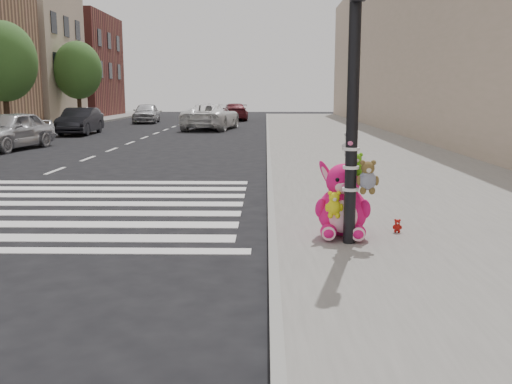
# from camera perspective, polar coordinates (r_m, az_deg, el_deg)

# --- Properties ---
(ground) EXTENTS (120.00, 120.00, 0.00)m
(ground) POSITION_cam_1_polar(r_m,az_deg,el_deg) (6.41, -12.36, -10.26)
(ground) COLOR black
(ground) RESTS_ON ground
(sidewalk_near) EXTENTS (7.00, 80.00, 0.14)m
(sidewalk_near) POSITION_cam_1_polar(r_m,az_deg,el_deg) (16.37, 13.51, 2.23)
(sidewalk_near) COLOR slate
(sidewalk_near) RESTS_ON ground
(curb_edge) EXTENTS (0.12, 80.00, 0.15)m
(curb_edge) POSITION_cam_1_polar(r_m,az_deg,el_deg) (15.99, 1.34, 2.32)
(curb_edge) COLOR gray
(curb_edge) RESTS_ON ground
(bld_far_d) EXTENTS (6.00, 8.00, 10.00)m
(bld_far_d) POSITION_cam_1_polar(r_m,az_deg,el_deg) (44.31, -22.09, 12.86)
(bld_far_d) COLOR #B9A18E
(bld_far_d) RESTS_ON ground
(bld_far_e) EXTENTS (6.00, 10.00, 9.00)m
(bld_far_e) POSITION_cam_1_polar(r_m,az_deg,el_deg) (54.59, -17.49, 11.91)
(bld_far_e) COLOR brown
(bld_far_e) RESTS_ON ground
(bld_near) EXTENTS (5.00, 60.00, 10.00)m
(bld_near) POSITION_cam_1_polar(r_m,az_deg,el_deg) (27.53, 20.94, 15.16)
(bld_near) COLOR #B9A18E
(bld_near) RESTS_ON ground
(signal_pole) EXTENTS (0.71, 0.48, 4.00)m
(signal_pole) POSITION_cam_1_polar(r_m,az_deg,el_deg) (7.75, 9.76, 6.65)
(signal_pole) COLOR black
(signal_pole) RESTS_ON sidewalk_near
(tree_far_b) EXTENTS (3.20, 3.20, 5.44)m
(tree_far_b) POSITION_cam_1_polar(r_m,az_deg,el_deg) (30.62, -23.96, 11.83)
(tree_far_b) COLOR #382619
(tree_far_b) RESTS_ON sidewalk_far
(tree_far_c) EXTENTS (3.20, 3.20, 5.44)m
(tree_far_c) POSITION_cam_1_polar(r_m,az_deg,el_deg) (40.88, -17.40, 11.53)
(tree_far_c) COLOR #382619
(tree_far_c) RESTS_ON sidewalk_far
(pink_bunny) EXTENTS (0.79, 0.86, 1.12)m
(pink_bunny) POSITION_cam_1_polar(r_m,az_deg,el_deg) (8.24, 8.65, -1.31)
(pink_bunny) COLOR #E4136B
(pink_bunny) RESTS_ON sidewalk_near
(red_teddy) EXTENTS (0.15, 0.12, 0.20)m
(red_teddy) POSITION_cam_1_polar(r_m,az_deg,el_deg) (8.69, 13.95, -3.29)
(red_teddy) COLOR #A41610
(red_teddy) RESTS_ON sidewalk_near
(car_silver_far) EXTENTS (2.46, 4.59, 1.48)m
(car_silver_far) POSITION_cam_1_polar(r_m,az_deg,el_deg) (23.99, -23.45, 5.66)
(car_silver_far) COLOR silver
(car_silver_far) RESTS_ON ground
(car_dark_far) EXTENTS (1.62, 4.28, 1.39)m
(car_dark_far) POSITION_cam_1_polar(r_m,az_deg,el_deg) (31.57, -17.18, 6.79)
(car_dark_far) COLOR black
(car_dark_far) RESTS_ON ground
(car_white_near) EXTENTS (3.34, 5.91, 1.56)m
(car_white_near) POSITION_cam_1_polar(r_m,az_deg,el_deg) (34.35, -4.51, 7.55)
(car_white_near) COLOR white
(car_white_near) RESTS_ON ground
(car_maroon_near) EXTENTS (2.38, 4.78, 1.33)m
(car_maroon_near) POSITION_cam_1_polar(r_m,az_deg,el_deg) (45.63, -2.15, 8.01)
(car_maroon_near) COLOR maroon
(car_maroon_near) RESTS_ON ground
(car_silver_deep) EXTENTS (2.09, 4.39, 1.45)m
(car_silver_deep) POSITION_cam_1_polar(r_m,az_deg,el_deg) (42.39, -10.91, 7.78)
(car_silver_deep) COLOR silver
(car_silver_deep) RESTS_ON ground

